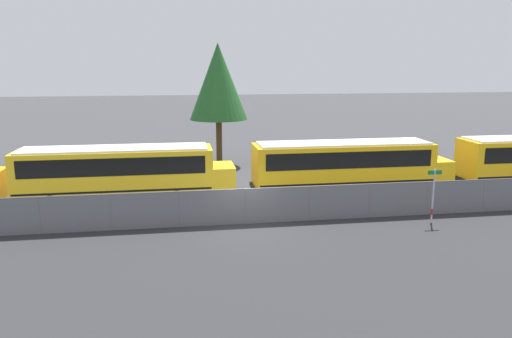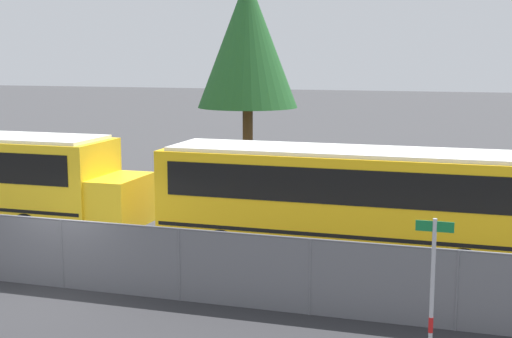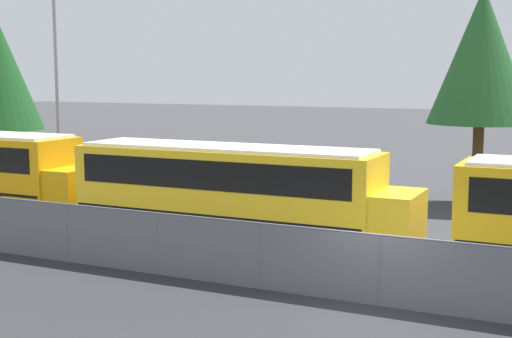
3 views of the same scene
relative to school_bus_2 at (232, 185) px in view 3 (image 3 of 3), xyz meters
The scene contains 5 objects.
ground_plane 7.65m from the school_bus_2, 35.05° to the right, with size 200.00×200.00×0.00m, color #38383A.
fence 7.49m from the school_bus_2, 35.06° to the right, with size 85.81×0.07×1.72m.
school_bus_2 is the anchor object (origin of this frame).
light_pole 13.89m from the school_bus_2, 154.13° to the left, with size 0.60×0.24×9.37m.
tree_1 12.65m from the school_bus_2, 59.15° to the left, with size 4.26×4.26×8.93m.
Camera 3 is at (4.33, -15.77, 5.35)m, focal length 50.00 mm.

